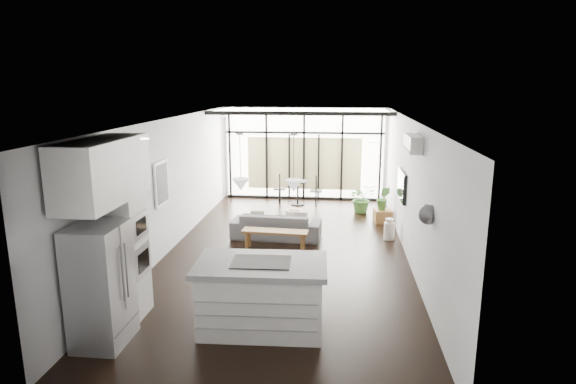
% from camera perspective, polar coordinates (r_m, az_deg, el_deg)
% --- Properties ---
extents(floor, '(5.00, 10.00, 0.00)m').
position_cam_1_polar(floor, '(10.28, -0.18, -7.18)').
color(floor, black).
rests_on(floor, ground).
extents(ceiling, '(5.00, 10.00, 0.00)m').
position_cam_1_polar(ceiling, '(9.69, -0.19, 8.58)').
color(ceiling, white).
rests_on(ceiling, ground).
extents(wall_left, '(0.02, 10.00, 2.80)m').
position_cam_1_polar(wall_left, '(10.46, -13.93, 0.76)').
color(wall_left, silver).
rests_on(wall_left, ground).
extents(wall_right, '(0.02, 10.00, 2.80)m').
position_cam_1_polar(wall_right, '(9.94, 14.29, 0.12)').
color(wall_right, silver).
rests_on(wall_right, ground).
extents(wall_back, '(5.00, 0.02, 2.80)m').
position_cam_1_polar(wall_back, '(14.79, 1.94, 4.57)').
color(wall_back, silver).
rests_on(wall_back, ground).
extents(wall_front, '(5.00, 0.02, 2.80)m').
position_cam_1_polar(wall_front, '(5.17, -6.36, -11.36)').
color(wall_front, silver).
rests_on(wall_front, ground).
extents(glazing, '(5.00, 0.20, 2.80)m').
position_cam_1_polar(glazing, '(14.68, 1.90, 4.51)').
color(glazing, black).
rests_on(glazing, ground).
extents(skylight, '(4.70, 1.90, 0.06)m').
position_cam_1_polar(skylight, '(13.67, 1.67, 9.67)').
color(skylight, white).
rests_on(skylight, ceiling).
extents(neighbour_building, '(3.50, 0.02, 1.60)m').
position_cam_1_polar(neighbour_building, '(14.79, 1.91, 3.40)').
color(neighbour_building, beige).
rests_on(neighbour_building, ground).
extents(island, '(1.91, 1.18, 1.02)m').
position_cam_1_polar(island, '(7.11, -3.16, -12.17)').
color(island, silver).
rests_on(island, floor).
extents(cooktop, '(0.85, 0.59, 0.01)m').
position_cam_1_polar(cooktop, '(6.91, -3.22, -8.28)').
color(cooktop, black).
rests_on(cooktop, island).
extents(fridge, '(0.65, 0.82, 1.68)m').
position_cam_1_polar(fridge, '(7.09, -21.31, -10.25)').
color(fridge, '#9A9B9F').
rests_on(fridge, floor).
extents(appliance_column, '(0.61, 0.64, 2.35)m').
position_cam_1_polar(appliance_column, '(7.66, -19.12, -5.70)').
color(appliance_column, silver).
rests_on(appliance_column, floor).
extents(upper_cabinets, '(0.62, 1.75, 0.86)m').
position_cam_1_polar(upper_cabinets, '(6.98, -21.11, 2.36)').
color(upper_cabinets, silver).
rests_on(upper_cabinets, wall_left).
extents(pendant_left, '(0.26, 0.26, 0.18)m').
position_cam_1_polar(pendant_left, '(7.26, -5.62, 0.88)').
color(pendant_left, white).
rests_on(pendant_left, ceiling).
extents(pendant_right, '(0.26, 0.26, 0.18)m').
position_cam_1_polar(pendant_right, '(7.14, 0.68, 0.74)').
color(pendant_right, white).
rests_on(pendant_right, ceiling).
extents(sofa, '(2.07, 0.70, 0.80)m').
position_cam_1_polar(sofa, '(11.13, -1.38, -3.45)').
color(sofa, '#515154').
rests_on(sofa, floor).
extents(console_bench, '(1.42, 0.44, 0.45)m').
position_cam_1_polar(console_bench, '(10.33, -1.54, -5.76)').
color(console_bench, brown).
rests_on(console_bench, floor).
extents(pouf, '(0.57, 0.57, 0.38)m').
position_cam_1_polar(pouf, '(12.23, 0.79, -2.98)').
color(pouf, beige).
rests_on(pouf, floor).
extents(crate, '(0.48, 0.48, 0.33)m').
position_cam_1_polar(crate, '(12.65, 11.15, -2.81)').
color(crate, brown).
rests_on(crate, floor).
extents(plant_tall, '(0.99, 1.03, 0.63)m').
position_cam_1_polar(plant_tall, '(13.47, 8.73, -1.10)').
color(plant_tall, '#3D6F2D').
rests_on(plant_tall, floor).
extents(plant_crate, '(0.41, 0.65, 0.28)m').
position_cam_1_polar(plant_crate, '(12.57, 11.20, -1.48)').
color(plant_crate, '#3D6F2D').
rests_on(plant_crate, crate).
extents(milk_can, '(0.26, 0.26, 0.49)m').
position_cam_1_polar(milk_can, '(11.29, 11.92, -4.30)').
color(milk_can, beige).
rests_on(milk_can, floor).
extents(bistro_set, '(1.70, 0.88, 0.78)m').
position_cam_1_polar(bistro_set, '(14.14, 1.16, 0.02)').
color(bistro_set, black).
rests_on(bistro_set, floor).
extents(tv, '(0.05, 1.10, 0.65)m').
position_cam_1_polar(tv, '(10.92, 13.34, 0.76)').
color(tv, black).
rests_on(tv, wall_right).
extents(ac_unit, '(0.22, 0.90, 0.30)m').
position_cam_1_polar(ac_unit, '(8.97, 14.60, 5.58)').
color(ac_unit, silver).
rests_on(ac_unit, wall_right).
extents(framed_art, '(0.04, 0.70, 0.90)m').
position_cam_1_polar(framed_art, '(9.96, -14.78, 1.00)').
color(framed_art, black).
rests_on(framed_art, wall_left).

